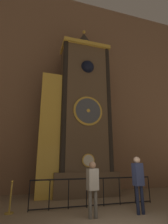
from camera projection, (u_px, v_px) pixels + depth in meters
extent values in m
cube|color=#846047|center=(72.00, 82.00, 11.56)|extent=(24.00, 0.30, 13.37)
cube|color=brown|center=(84.00, 183.00, 8.87)|extent=(3.28, 1.61, 1.14)
cube|color=brown|center=(84.00, 104.00, 10.00)|extent=(2.62, 1.40, 7.28)
cube|color=gold|center=(84.00, 50.00, 10.86)|extent=(2.83, 1.54, 0.20)
cylinder|color=gold|center=(88.00, 160.00, 8.50)|extent=(0.63, 0.05, 0.63)
cylinder|color=silver|center=(89.00, 160.00, 8.47)|extent=(0.52, 0.03, 0.52)
cylinder|color=gold|center=(88.00, 111.00, 9.17)|extent=(1.58, 0.07, 1.58)
cylinder|color=#4C515B|center=(88.00, 111.00, 9.13)|extent=(1.36, 0.04, 1.36)
cylinder|color=gold|center=(88.00, 111.00, 9.11)|extent=(0.19, 0.03, 0.19)
cube|color=#3A2D21|center=(85.00, 71.00, 10.36)|extent=(0.95, 0.42, 0.95)
sphere|color=black|center=(87.00, 67.00, 9.97)|extent=(0.76, 0.76, 0.76)
cylinder|color=black|center=(64.00, 99.00, 9.09)|extent=(0.29, 0.29, 7.28)
cylinder|color=black|center=(108.00, 103.00, 9.79)|extent=(0.29, 0.29, 7.28)
cylinder|color=gold|center=(84.00, 48.00, 11.03)|extent=(1.08, 1.08, 0.30)
cone|color=black|center=(84.00, 39.00, 11.19)|extent=(1.03, 1.03, 0.90)
sphere|color=gold|center=(84.00, 32.00, 11.34)|extent=(0.20, 0.20, 0.20)
cube|color=#4C3828|center=(49.00, 133.00, 9.07)|extent=(1.04, 1.19, 6.14)
cube|color=gold|center=(50.00, 131.00, 8.50)|extent=(1.10, 0.06, 6.14)
cylinder|color=black|center=(29.00, 196.00, 5.99)|extent=(0.04, 0.04, 1.02)
cylinder|color=black|center=(49.00, 195.00, 6.18)|extent=(0.04, 0.04, 1.02)
cylinder|color=black|center=(69.00, 194.00, 6.37)|extent=(0.04, 0.04, 1.02)
cylinder|color=black|center=(87.00, 193.00, 6.56)|extent=(0.04, 0.04, 1.02)
cylinder|color=black|center=(103.00, 192.00, 6.76)|extent=(0.04, 0.04, 1.02)
cylinder|color=black|center=(120.00, 191.00, 6.95)|extent=(0.04, 0.04, 1.02)
cylinder|color=black|center=(135.00, 190.00, 7.14)|extent=(0.04, 0.04, 1.02)
cylinder|color=black|center=(149.00, 189.00, 7.33)|extent=(0.04, 0.04, 1.02)
cylinder|color=black|center=(95.00, 178.00, 6.79)|extent=(4.83, 0.05, 0.05)
cylinder|color=black|center=(95.00, 205.00, 6.54)|extent=(4.83, 0.04, 0.04)
cylinder|color=#58554F|center=(90.00, 204.00, 5.28)|extent=(0.11, 0.11, 0.78)
cylinder|color=#58554F|center=(96.00, 204.00, 5.33)|extent=(0.11, 0.11, 0.78)
cube|color=gray|center=(93.00, 179.00, 5.50)|extent=(0.37, 0.27, 0.64)
sphere|color=#8C664C|center=(92.00, 165.00, 5.61)|extent=(0.23, 0.23, 0.23)
cylinder|color=#1B213A|center=(138.00, 200.00, 5.69)|extent=(0.11, 0.11, 0.86)
cylinder|color=#1B213A|center=(142.00, 200.00, 5.74)|extent=(0.11, 0.11, 0.86)
cube|color=navy|center=(138.00, 174.00, 5.93)|extent=(0.37, 0.28, 0.73)
sphere|color=beige|center=(137.00, 160.00, 6.05)|extent=(0.23, 0.23, 0.23)
cylinder|color=#B28E33|center=(9.00, 213.00, 5.67)|extent=(0.28, 0.28, 0.04)
cylinder|color=#B28E33|center=(11.00, 198.00, 5.79)|extent=(0.06, 0.06, 0.94)
sphere|color=#B28E33|center=(12.00, 182.00, 5.93)|extent=(0.09, 0.09, 0.09)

